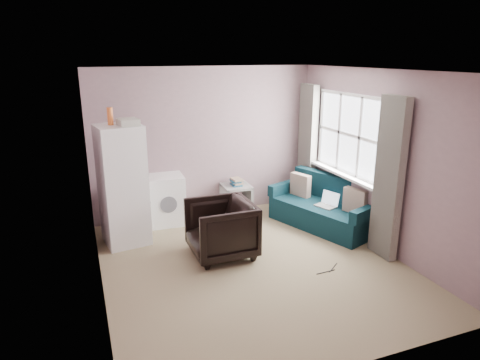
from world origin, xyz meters
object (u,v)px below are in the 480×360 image
object	(u,v)px
armchair	(221,226)
fridge	(123,185)
side_table	(236,197)
sofa	(326,208)
washing_machine	(166,198)

from	to	relation	value
armchair	fridge	bearing A→B (deg)	-128.45
fridge	side_table	size ratio (longest dim) A/B	3.09
sofa	fridge	bearing A→B (deg)	150.79
fridge	side_table	distance (m)	2.08
armchair	side_table	bearing A→B (deg)	151.81
washing_machine	armchair	bearing A→B (deg)	-69.90
armchair	side_table	world-z (taller)	armchair
fridge	washing_machine	xyz separation A→B (m)	(0.71, 0.54, -0.46)
side_table	sofa	xyz separation A→B (m)	(1.17, -1.01, -0.01)
fridge	armchair	bearing A→B (deg)	-46.92
washing_machine	sofa	distance (m)	2.61
armchair	washing_machine	distance (m)	1.53
washing_machine	sofa	size ratio (longest dim) A/B	0.42
side_table	sofa	world-z (taller)	sofa
armchair	side_table	size ratio (longest dim) A/B	1.34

